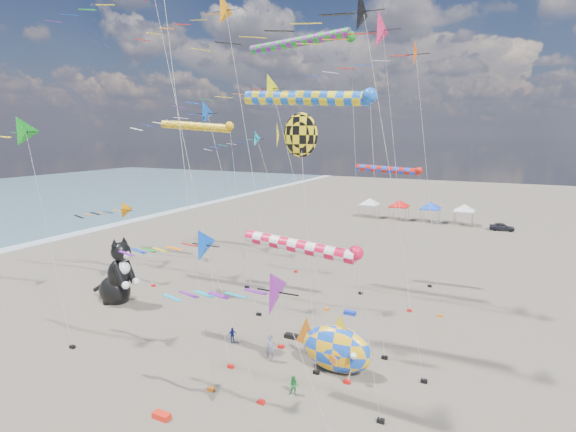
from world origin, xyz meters
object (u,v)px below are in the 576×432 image
Objects in this scene: fish_inflatable at (336,349)px; cat_inflatable at (116,270)px; parked_car at (502,227)px; child_green at (294,386)px; person_adult at (270,348)px; child_blue at (232,335)px.

cat_inflatable is at bearing 173.08° from fish_inflatable.
fish_inflatable reaches higher than parked_car.
cat_inflatable is 20.43m from fish_inflatable.
child_green is (-1.20, -3.40, -0.87)m from fish_inflatable.
person_adult is at bearing -170.64° from fish_inflatable.
child_blue is (12.59, -1.96, -2.33)m from cat_inflatable.
fish_inflatable is 4.17m from person_adult.
parked_car is at bearing 52.05° from person_adult.
cat_inflatable is 20.05m from child_green.
cat_inflatable reaches higher than child_green.
cat_inflatable is 16.58m from person_adult.
child_blue is (-7.65, 0.50, -0.91)m from fish_inflatable.
cat_inflatable is at bearing 155.66° from child_green.
cat_inflatable is 5.37× the size of child_blue.
child_green is 52.48m from parked_car.
child_blue is at bearing -5.13° from cat_inflatable.
person_adult is 1.63× the size of child_blue.
person_adult is 3.98m from child_green.
fish_inflatable is at bearing 63.39° from child_green.
child_green is (2.87, -2.73, -0.29)m from person_adult.
child_green is at bearing -13.41° from cat_inflatable.
cat_inflatable is at bearing 145.47° from person_adult.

